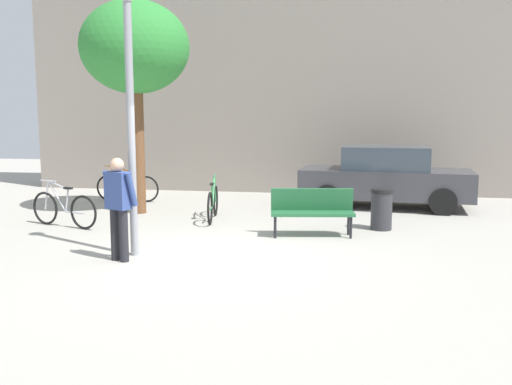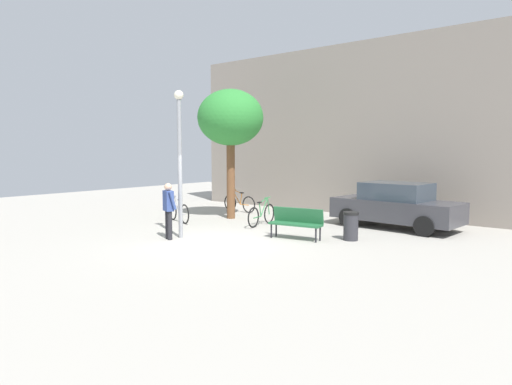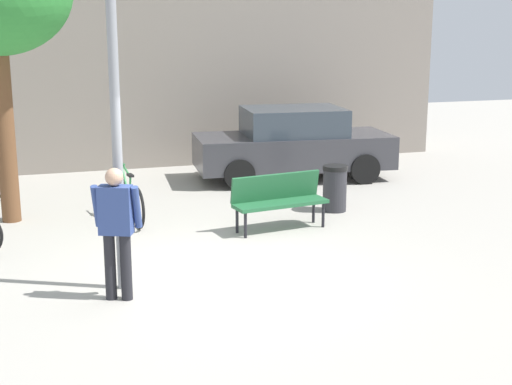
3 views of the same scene
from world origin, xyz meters
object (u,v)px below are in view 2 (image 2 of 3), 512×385
lamppost (180,151)px  park_bench (297,221)px  bicycle_orange (239,203)px  trash_bin (351,226)px  plaza_tree (230,119)px  person_by_lamppost (169,207)px  parked_car_charcoal (396,205)px  bicycle_silver (178,212)px  bicycle_green (262,215)px

lamppost → park_bench: lamppost is taller
bicycle_orange → trash_bin: size_ratio=2.16×
trash_bin → park_bench: bearing=-148.9°
plaza_tree → bicycle_orange: size_ratio=2.73×
person_by_lamppost → park_bench: size_ratio=1.01×
lamppost → trash_bin: lamppost is taller
park_bench → bicycle_orange: (-5.23, 3.47, -0.16)m
parked_car_charcoal → trash_bin: 2.87m
bicycle_orange → lamppost: bearing=-66.4°
bicycle_orange → parked_car_charcoal: parked_car_charcoal is taller
person_by_lamppost → parked_car_charcoal: person_by_lamppost is taller
lamppost → park_bench: size_ratio=2.66×
plaza_tree → trash_bin: 6.64m
bicycle_silver → plaza_tree: bearing=63.1°
person_by_lamppost → plaza_tree: size_ratio=0.34×
person_by_lamppost → trash_bin: 5.39m
person_by_lamppost → bicycle_orange: size_ratio=0.92×
park_bench → plaza_tree: 5.68m
parked_car_charcoal → lamppost: bearing=-127.9°
park_bench → lamppost: bearing=-144.5°
plaza_tree → bicycle_green: 4.00m
bicycle_silver → trash_bin: (6.55, 0.84, 0.04)m
park_bench → trash_bin: park_bench is taller
person_by_lamppost → bicycle_silver: 3.35m
bicycle_green → bicycle_orange: size_ratio=0.99×
parked_car_charcoal → trash_bin: size_ratio=5.17×
park_bench → trash_bin: size_ratio=1.97×
plaza_tree → bicycle_silver: size_ratio=2.85×
plaza_tree → bicycle_silver: plaza_tree is taller
bicycle_orange → trash_bin: bicycle_orange is taller
plaza_tree → parked_car_charcoal: 6.84m
plaza_tree → bicycle_green: size_ratio=2.75×
bicycle_orange → trash_bin: bearing=-21.9°
bicycle_green → parked_car_charcoal: size_ratio=0.42×
person_by_lamppost → bicycle_green: (0.63, 3.68, -0.58)m
park_bench → bicycle_orange: bearing=146.5°
lamppost → person_by_lamppost: 1.69m
plaza_tree → parked_car_charcoal: plaza_tree is taller
lamppost → bicycle_orange: 6.39m
bicycle_silver → bicycle_green: bearing=23.9°
parked_car_charcoal → trash_bin: (-0.23, -2.84, -0.35)m
lamppost → park_bench: (2.84, 2.02, -2.06)m
bicycle_orange → plaza_tree: bearing=-58.9°
bicycle_silver → bicycle_orange: (-0.04, 3.48, 0.00)m
bicycle_orange → park_bench: bearing=-33.5°
lamppost → bicycle_silver: lamppost is taller
bicycle_orange → parked_car_charcoal: size_ratio=0.42×
bicycle_green → bicycle_silver: (-2.90, -1.29, 0.00)m
lamppost → parked_car_charcoal: bearing=52.1°
park_bench → plaza_tree: bearing=156.6°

